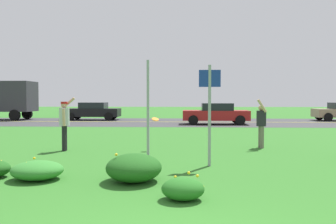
# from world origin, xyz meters

# --- Properties ---
(ground_plane) EXTENTS (120.00, 120.00, 0.00)m
(ground_plane) POSITION_xyz_m (0.00, 11.29, 0.00)
(ground_plane) COLOR #2D6B23
(highway_strip) EXTENTS (120.00, 9.56, 0.01)m
(highway_strip) POSITION_xyz_m (0.00, 22.57, 0.00)
(highway_strip) COLOR #38383A
(highway_strip) RESTS_ON ground
(highway_center_stripe) EXTENTS (120.00, 0.16, 0.00)m
(highway_center_stripe) POSITION_xyz_m (0.00, 22.57, 0.01)
(highway_center_stripe) COLOR yellow
(highway_center_stripe) RESTS_ON ground
(daylily_clump_mid_right) EXTENTS (1.19, 1.28, 0.62)m
(daylily_clump_mid_right) POSITION_xyz_m (-0.90, 3.84, 0.29)
(daylily_clump_mid_right) COLOR #1E5619
(daylily_clump_mid_right) RESTS_ON ground
(daylily_clump_near_camera) EXTENTS (0.75, 0.69, 0.43)m
(daylily_clump_near_camera) POSITION_xyz_m (0.15, 2.55, 0.19)
(daylily_clump_near_camera) COLOR #23661E
(daylily_clump_near_camera) RESTS_ON ground
(daylily_clump_mid_left) EXTENTS (1.12, 1.01, 0.44)m
(daylily_clump_mid_left) POSITION_xyz_m (-3.02, 3.89, 0.20)
(daylily_clump_mid_left) COLOR #337F2D
(daylily_clump_mid_left) RESTS_ON ground
(sign_post_near_path) EXTENTS (0.07, 0.10, 2.87)m
(sign_post_near_path) POSITION_xyz_m (-0.88, 6.50, 1.44)
(sign_post_near_path) COLOR #93969B
(sign_post_near_path) RESTS_ON ground
(sign_post_by_roadside) EXTENTS (0.56, 0.10, 2.63)m
(sign_post_by_roadside) POSITION_xyz_m (0.83, 5.59, 1.59)
(sign_post_by_roadside) COLOR #93969B
(sign_post_by_roadside) RESTS_ON ground
(person_thrower_red_cap_gray_shirt) EXTENTS (0.50, 0.53, 1.82)m
(person_thrower_red_cap_gray_shirt) POSITION_xyz_m (-3.87, 8.00, 1.02)
(person_thrower_red_cap_gray_shirt) COLOR #B2B2B7
(person_thrower_red_cap_gray_shirt) RESTS_ON ground
(person_catcher_dark_shirt) EXTENTS (0.38, 0.52, 1.75)m
(person_catcher_dark_shirt) POSITION_xyz_m (2.91, 9.05, 0.92)
(person_catcher_dark_shirt) COLOR #232328
(person_catcher_dark_shirt) RESTS_ON ground
(frisbee_orange) EXTENTS (0.26, 0.24, 0.16)m
(frisbee_orange) POSITION_xyz_m (-0.83, 8.35, 1.05)
(frisbee_orange) COLOR orange
(car_red_center_left) EXTENTS (4.50, 2.00, 1.45)m
(car_red_center_left) POSITION_xyz_m (2.31, 20.42, 0.74)
(car_red_center_left) COLOR maroon
(car_red_center_left) RESTS_ON ground
(car_black_center_right) EXTENTS (4.50, 2.00, 1.45)m
(car_black_center_right) POSITION_xyz_m (-7.46, 24.72, 0.74)
(car_black_center_right) COLOR black
(car_black_center_right) RESTS_ON ground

